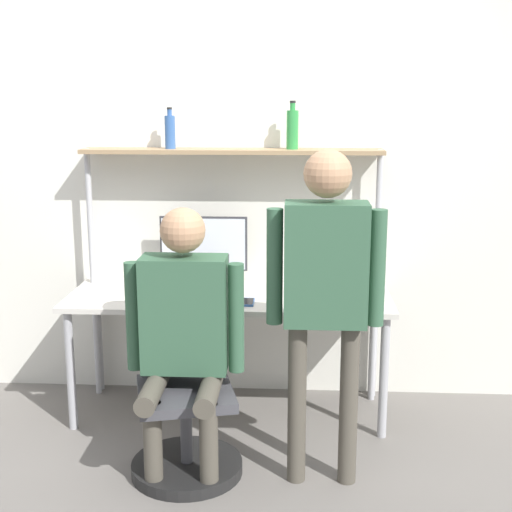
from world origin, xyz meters
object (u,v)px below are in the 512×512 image
office_chair (185,419)px  person_standing (326,278)px  monitor (204,249)px  laptop (198,287)px  cell_phone (248,302)px  person_seated (184,323)px  bottle_green (292,129)px  bottle_blue (170,131)px

office_chair → person_standing: 1.03m
monitor → laptop: monitor is taller
cell_phone → person_seated: (-0.27, -0.57, 0.05)m
person_seated → monitor: bearing=91.4°
person_seated → person_standing: person_standing is taller
office_chair → person_seated: size_ratio=0.67×
office_chair → person_seated: 0.52m
office_chair → bottle_green: (0.52, 0.91, 1.40)m
person_standing → bottle_green: bottle_green is taller
person_seated → laptop: bearing=91.7°
person_seated → bottle_blue: bearing=102.5°
laptop → cell_phone: 0.31m
monitor → bottle_blue: size_ratio=2.20×
monitor → cell_phone: 0.52m
cell_phone → person_seated: 0.63m
bottle_green → laptop: bearing=-149.7°
laptop → person_standing: (0.69, -0.68, 0.24)m
office_chair → bottle_green: 1.75m
office_chair → cell_phone: bearing=61.7°
cell_phone → person_seated: bearing=-115.6°
person_standing → cell_phone: bearing=124.1°
cell_phone → person_standing: 0.78m
cell_phone → person_standing: person_standing is taller
laptop → bottle_green: 1.07m
cell_phone → bottle_blue: bottle_blue is taller
cell_phone → office_chair: bearing=-118.3°
person_seated → person_standing: 0.72m
laptop → person_seated: bearing=-88.3°
cell_phone → bottle_green: 1.04m
laptop → cell_phone: (0.29, -0.09, -0.06)m
cell_phone → office_chair: size_ratio=0.17×
monitor → laptop: bearing=-89.3°
bottle_green → person_seated: bearing=-117.8°
person_standing → bottle_green: (-0.17, 0.99, 0.64)m
office_chair → bottle_green: bottle_green is taller
person_standing → bottle_green: bearing=99.7°
laptop → bottle_blue: bearing=122.3°
cell_phone → bottle_blue: 1.11m
cell_phone → office_chair: 0.75m
cell_phone → bottle_blue: (-0.48, 0.39, 0.92)m
person_standing → bottle_green: size_ratio=5.84×
monitor → person_seated: 0.95m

